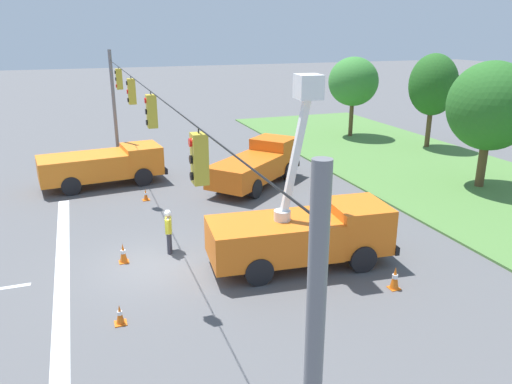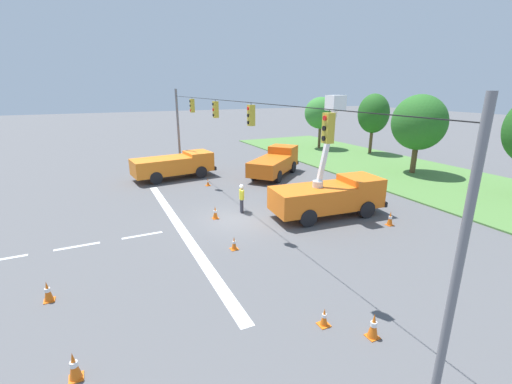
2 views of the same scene
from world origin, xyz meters
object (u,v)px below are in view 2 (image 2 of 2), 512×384
traffic_cone_far_left (390,218)px  traffic_cone_lane_edge_a (208,182)px  tree_far_west (321,113)px  traffic_cone_lane_edge_b (215,212)px  utility_truck_support_near (275,162)px  tree_centre (419,123)px  tree_west (373,114)px  traffic_cone_foreground_right (324,317)px  utility_truck_support_far (174,165)px  traffic_cone_mid_left (74,366)px  traffic_cone_far_right (234,243)px  traffic_cone_foreground_left (374,326)px  utility_truck_bucket_lift (329,194)px  road_worker (242,197)px  traffic_cone_near_bucket (48,291)px

traffic_cone_far_left → traffic_cone_lane_edge_a: bearing=-151.3°
tree_far_west → traffic_cone_far_left: size_ratio=7.80×
tree_far_west → traffic_cone_lane_edge_b: (17.04, -19.41, -3.98)m
utility_truck_support_near → tree_centre: bearing=67.5°
tree_far_west → traffic_cone_far_left: tree_far_west is taller
tree_centre → traffic_cone_far_left: tree_centre is taller
utility_truck_support_near → tree_far_west: bearing=130.0°
tree_west → traffic_cone_far_left: (16.85, -14.36, -4.12)m
utility_truck_support_near → traffic_cone_foreground_right: (17.85, -7.95, -0.87)m
tree_far_west → utility_truck_support_far: (6.70, -19.40, -3.21)m
traffic_cone_mid_left → traffic_cone_far_right: traffic_cone_mid_left is taller
traffic_cone_foreground_left → traffic_cone_lane_edge_a: (-18.33, 0.71, -0.13)m
utility_truck_bucket_lift → traffic_cone_far_left: size_ratio=8.62×
traffic_cone_far_right → traffic_cone_foreground_right: bearing=5.2°
utility_truck_bucket_lift → traffic_cone_lane_edge_b: bearing=-111.1°
traffic_cone_lane_edge_b → traffic_cone_lane_edge_a: bearing=165.5°
utility_truck_bucket_lift → utility_truck_support_near: utility_truck_bucket_lift is taller
tree_far_west → traffic_cone_foreground_left: size_ratio=7.60×
road_worker → traffic_cone_lane_edge_a: size_ratio=2.98×
traffic_cone_foreground_right → tree_centre: bearing=124.5°
tree_west → traffic_cone_foreground_left: 31.98m
utility_truck_support_near → traffic_cone_foreground_right: 19.56m
traffic_cone_foreground_left → traffic_cone_far_left: bearing=131.1°
tree_centre → traffic_cone_foreground_left: 23.48m
traffic_cone_foreground_left → traffic_cone_lane_edge_b: size_ratio=1.09×
tree_centre → traffic_cone_lane_edge_b: 19.88m
tree_far_west → road_worker: tree_far_west is taller
traffic_cone_mid_left → traffic_cone_far_left: traffic_cone_mid_left is taller
tree_west → utility_truck_support_near: bearing=-73.8°
traffic_cone_foreground_left → traffic_cone_far_right: size_ratio=1.30×
utility_truck_bucket_lift → traffic_cone_mid_left: size_ratio=8.52×
utility_truck_bucket_lift → traffic_cone_lane_edge_b: utility_truck_bucket_lift is taller
tree_far_west → traffic_cone_mid_left: size_ratio=7.71×
utility_truck_support_far → traffic_cone_lane_edge_b: utility_truck_support_far is taller
traffic_cone_mid_left → traffic_cone_foreground_left: bearing=75.2°
tree_centre → utility_truck_support_far: (-7.51, -19.24, -3.29)m
utility_truck_bucket_lift → traffic_cone_far_right: 7.03m
traffic_cone_mid_left → utility_truck_support_far: bearing=160.3°
traffic_cone_near_bucket → traffic_cone_lane_edge_a: traffic_cone_near_bucket is taller
traffic_cone_foreground_left → utility_truck_support_near: bearing=159.9°
utility_truck_support_near → road_worker: 9.55m
tree_west → traffic_cone_lane_edge_a: size_ratio=11.26×
traffic_cone_foreground_right → traffic_cone_lane_edge_a: traffic_cone_foreground_right is taller
traffic_cone_near_bucket → traffic_cone_lane_edge_a: 15.44m
traffic_cone_mid_left → traffic_cone_near_bucket: 4.32m
tree_west → traffic_cone_far_right: size_ratio=10.55×
tree_centre → road_worker: bearing=-81.6°
traffic_cone_far_left → traffic_cone_foreground_right: bearing=-57.6°
traffic_cone_near_bucket → traffic_cone_lane_edge_b: 9.46m
tree_west → utility_truck_support_near: (4.26, -14.69, -3.35)m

